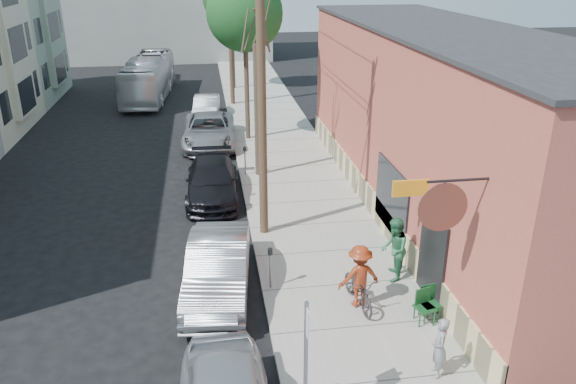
{
  "coord_description": "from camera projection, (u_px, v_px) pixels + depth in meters",
  "views": [
    {
      "loc": [
        0.73,
        -13.39,
        8.76
      ],
      "look_at": [
        3.29,
        3.8,
        1.5
      ],
      "focal_mm": 35.0,
      "sensor_mm": 36.0,
      "label": 1
    }
  ],
  "objects": [
    {
      "name": "ground",
      "position": [
        191.0,
        301.0,
        15.49
      ],
      "size": [
        120.0,
        120.0,
        0.0
      ],
      "primitive_type": "plane",
      "color": "black"
    },
    {
      "name": "sidewalk",
      "position": [
        286.0,
        160.0,
        26.08
      ],
      "size": [
        4.5,
        58.0,
        0.15
      ],
      "primitive_type": "cube",
      "color": "#A6A399",
      "rests_on": "ground"
    },
    {
      "name": "cafe_building",
      "position": [
        441.0,
        124.0,
        20.0
      ],
      "size": [
        6.6,
        20.2,
        6.61
      ],
      "color": "#B75244",
      "rests_on": "ground"
    },
    {
      "name": "sign_post",
      "position": [
        306.0,
        351.0,
        10.69
      ],
      "size": [
        0.07,
        0.45,
        2.8
      ],
      "color": "slate",
      "rests_on": "sidewalk"
    },
    {
      "name": "parking_meter_near",
      "position": [
        270.0,
        262.0,
        15.55
      ],
      "size": [
        0.14,
        0.14,
        1.24
      ],
      "color": "slate",
      "rests_on": "sidewalk"
    },
    {
      "name": "parking_meter_far",
      "position": [
        245.0,
        156.0,
        23.85
      ],
      "size": [
        0.14,
        0.14,
        1.24
      ],
      "color": "slate",
      "rests_on": "sidewalk"
    },
    {
      "name": "utility_pole_near",
      "position": [
        259.0,
        77.0,
        17.08
      ],
      "size": [
        3.57,
        0.28,
        10.0
      ],
      "color": "#503A28",
      "rests_on": "sidewalk"
    },
    {
      "name": "utility_pole_far",
      "position": [
        230.0,
        19.0,
        34.0
      ],
      "size": [
        1.8,
        0.28,
        10.0
      ],
      "color": "#503A28",
      "rests_on": "sidewalk"
    },
    {
      "name": "tree_bare",
      "position": [
        257.0,
        112.0,
        23.15
      ],
      "size": [
        0.24,
        0.24,
        5.48
      ],
      "color": "#44392C",
      "rests_on": "sidewalk"
    },
    {
      "name": "tree_leafy_mid",
      "position": [
        245.0,
        13.0,
        26.69
      ],
      "size": [
        3.67,
        3.67,
        8.04
      ],
      "color": "#44392C",
      "rests_on": "sidewalk"
    },
    {
      "name": "patio_chair_a",
      "position": [
        430.0,
        304.0,
        14.34
      ],
      "size": [
        0.59,
        0.59,
        0.88
      ],
      "primitive_type": null,
      "rotation": [
        0.0,
        0.0,
        0.21
      ],
      "color": "#12421E",
      "rests_on": "sidewalk"
    },
    {
      "name": "patio_chair_b",
      "position": [
        425.0,
        308.0,
        14.19
      ],
      "size": [
        0.62,
        0.62,
        0.88
      ],
      "primitive_type": null,
      "rotation": [
        0.0,
        0.0,
        0.3
      ],
      "color": "#12421E",
      "rests_on": "sidewalk"
    },
    {
      "name": "patron_grey",
      "position": [
        439.0,
        348.0,
        12.27
      ],
      "size": [
        0.49,
        0.61,
        1.47
      ],
      "primitive_type": "imported",
      "rotation": [
        0.0,
        0.0,
        -1.86
      ],
      "color": "gray",
      "rests_on": "sidewalk"
    },
    {
      "name": "patron_green",
      "position": [
        394.0,
        250.0,
        15.96
      ],
      "size": [
        0.96,
        1.09,
        1.89
      ],
      "primitive_type": "imported",
      "rotation": [
        0.0,
        0.0,
        -1.87
      ],
      "color": "#2F774B",
      "rests_on": "sidewalk"
    },
    {
      "name": "cyclist",
      "position": [
        359.0,
        276.0,
        14.75
      ],
      "size": [
        1.23,
        0.82,
        1.76
      ],
      "primitive_type": "imported",
      "rotation": [
        0.0,
        0.0,
        3.3
      ],
      "color": "maroon",
      "rests_on": "sidewalk"
    },
    {
      "name": "cyclist_bike",
      "position": [
        359.0,
        289.0,
        14.9
      ],
      "size": [
        0.87,
        1.88,
        0.95
      ],
      "primitive_type": "imported",
      "rotation": [
        0.0,
        0.0,
        0.13
      ],
      "color": "black",
      "rests_on": "sidewalk"
    },
    {
      "name": "car_1",
      "position": [
        218.0,
        268.0,
        15.6
      ],
      "size": [
        2.13,
        4.89,
        1.56
      ],
      "primitive_type": "imported",
      "rotation": [
        0.0,
        0.0,
        -0.1
      ],
      "color": "#989A9F",
      "rests_on": "ground"
    },
    {
      "name": "car_2",
      "position": [
        212.0,
        181.0,
        21.94
      ],
      "size": [
        2.11,
        4.93,
        1.42
      ],
      "primitive_type": "imported",
      "rotation": [
        0.0,
        0.0,
        -0.03
      ],
      "color": "black",
      "rests_on": "ground"
    },
    {
      "name": "car_3",
      "position": [
        209.0,
        131.0,
        28.09
      ],
      "size": [
        2.76,
        5.62,
        1.54
      ],
      "primitive_type": "imported",
      "rotation": [
        0.0,
        0.0,
        -0.04
      ],
      "color": "#989B9F",
      "rests_on": "ground"
    },
    {
      "name": "car_4",
      "position": [
        206.0,
        107.0,
        32.92
      ],
      "size": [
        1.71,
        4.09,
        1.31
      ],
      "primitive_type": "imported",
      "rotation": [
        0.0,
        0.0,
        -0.08
      ],
      "color": "#A4A7AC",
      "rests_on": "ground"
    },
    {
      "name": "bus",
      "position": [
        149.0,
        78.0,
        37.5
      ],
      "size": [
        2.98,
        10.02,
        2.75
      ],
      "primitive_type": "imported",
      "rotation": [
        0.0,
        0.0,
        -0.07
      ],
      "color": "white",
      "rests_on": "ground"
    }
  ]
}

